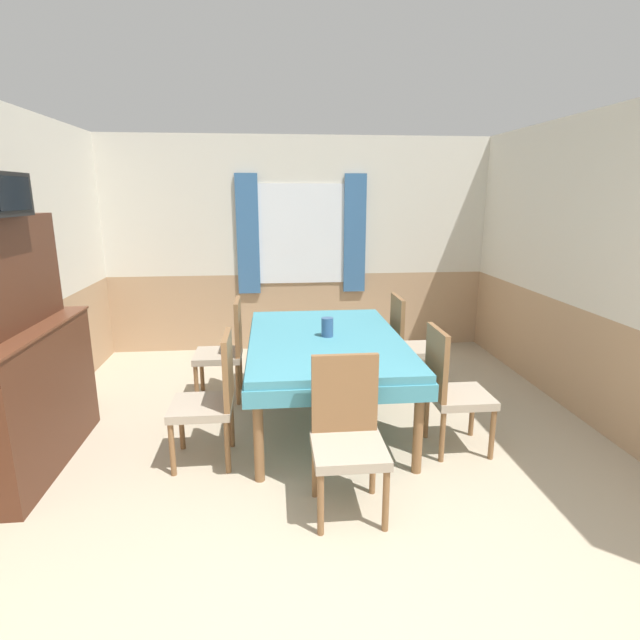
{
  "coord_description": "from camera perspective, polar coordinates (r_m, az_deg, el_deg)",
  "views": [
    {
      "loc": [
        -0.34,
        -1.57,
        1.92
      ],
      "look_at": [
        0.05,
        2.44,
        0.9
      ],
      "focal_mm": 28.0,
      "sensor_mm": 36.0,
      "label": 1
    }
  ],
  "objects": [
    {
      "name": "chair_left_near",
      "position": [
        3.72,
        -12.29,
        -8.48
      ],
      "size": [
        0.44,
        0.44,
        0.96
      ],
      "rotation": [
        0.0,
        0.0,
        1.57
      ],
      "color": "brown",
      "rests_on": "ground_plane"
    },
    {
      "name": "chair_right_far",
      "position": [
        4.99,
        10.11,
        -2.48
      ],
      "size": [
        0.44,
        0.44,
        0.96
      ],
      "rotation": [
        0.0,
        0.0,
        4.71
      ],
      "color": "brown",
      "rests_on": "ground_plane"
    },
    {
      "name": "chair_right_near",
      "position": [
        3.92,
        14.75,
        -7.41
      ],
      "size": [
        0.44,
        0.44,
        0.96
      ],
      "rotation": [
        0.0,
        0.0,
        4.71
      ],
      "color": "brown",
      "rests_on": "ground_plane"
    },
    {
      "name": "sideboard",
      "position": [
        4.07,
        -31.03,
        -4.56
      ],
      "size": [
        0.46,
        1.43,
        1.78
      ],
      "color": "#4C2819",
      "rests_on": "ground_plane"
    },
    {
      "name": "dining_table",
      "position": [
        4.23,
        0.63,
        -3.27
      ],
      "size": [
        1.3,
        2.01,
        0.75
      ],
      "color": "teal",
      "rests_on": "ground_plane"
    },
    {
      "name": "wall_back",
      "position": [
        6.23,
        -2.38,
        8.53
      ],
      "size": [
        5.06,
        0.1,
        2.6
      ],
      "color": "silver",
      "rests_on": "ground_plane"
    },
    {
      "name": "wall_left",
      "position": [
        4.4,
        -32.77,
        3.84
      ],
      "size": [
        0.05,
        4.99,
        2.6
      ],
      "color": "silver",
      "rests_on": "ground_plane"
    },
    {
      "name": "wall_right",
      "position": [
        4.76,
        29.21,
        4.9
      ],
      "size": [
        0.05,
        4.99,
        2.6
      ],
      "color": "silver",
      "rests_on": "ground_plane"
    },
    {
      "name": "vase",
      "position": [
        4.2,
        0.84,
        -0.82
      ],
      "size": [
        0.1,
        0.1,
        0.16
      ],
      "color": "#335684",
      "rests_on": "dining_table"
    },
    {
      "name": "chair_left_far",
      "position": [
        4.84,
        -10.72,
        -3.06
      ],
      "size": [
        0.44,
        0.44,
        0.96
      ],
      "rotation": [
        0.0,
        0.0,
        1.57
      ],
      "color": "brown",
      "rests_on": "ground_plane"
    },
    {
      "name": "chair_head_near",
      "position": [
        3.13,
        3.14,
        -12.67
      ],
      "size": [
        0.44,
        0.44,
        0.96
      ],
      "rotation": [
        0.0,
        0.0,
        3.14
      ],
      "color": "brown",
      "rests_on": "ground_plane"
    }
  ]
}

